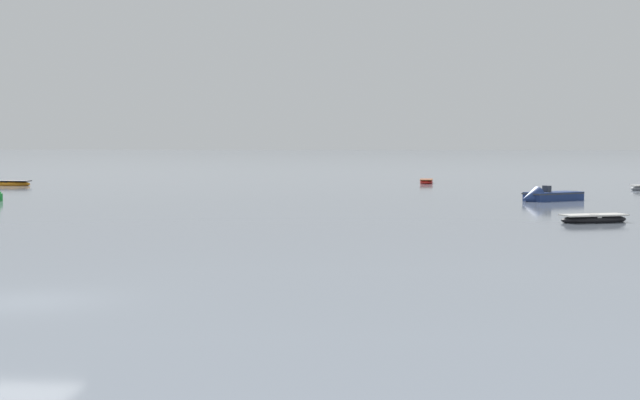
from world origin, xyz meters
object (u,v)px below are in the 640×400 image
Objects in this scene: rowboat_moored_4 at (9,184)px; rowboat_moored_5 at (594,219)px; rowboat_moored_0 at (426,182)px; motorboat_moored_0 at (546,198)px.

rowboat_moored_4 is 1.10× the size of rowboat_moored_5.
rowboat_moored_4 is 60.17m from rowboat_moored_5.
rowboat_moored_5 is (7.47, -45.52, 0.00)m from rowboat_moored_0.
rowboat_moored_4 is at bearing 121.06° from rowboat_moored_5.
motorboat_moored_0 is at bearing 69.35° from rowboat_moored_5.
rowboat_moored_4 reaches higher than rowboat_moored_0.
rowboat_moored_4 is at bearing -57.64° from motorboat_moored_0.
motorboat_moored_0 is 1.16× the size of rowboat_moored_4.
motorboat_moored_0 reaches higher than rowboat_moored_4.
rowboat_moored_0 is 0.86× the size of rowboat_moored_4.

